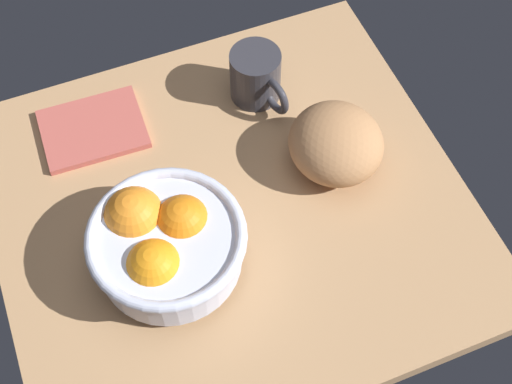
{
  "coord_description": "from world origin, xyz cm",
  "views": [
    {
      "loc": [
        16.11,
        50.13,
        88.99
      ],
      "look_at": [
        -3.07,
        2.15,
        5.0
      ],
      "focal_mm": 50.82,
      "sensor_mm": 36.0,
      "label": 1
    }
  ],
  "objects_px": {
    "napkin_folded": "(93,129)",
    "mug": "(257,77)",
    "bread_loaf": "(336,143)",
    "fruit_bowl": "(164,242)"
  },
  "relations": [
    {
      "from": "mug",
      "to": "napkin_folded",
      "type": "bearing_deg",
      "value": -5.74
    },
    {
      "from": "fruit_bowl",
      "to": "napkin_folded",
      "type": "height_order",
      "value": "fruit_bowl"
    },
    {
      "from": "bread_loaf",
      "to": "mug",
      "type": "distance_m",
      "value": 0.17
    },
    {
      "from": "napkin_folded",
      "to": "mug",
      "type": "relative_size",
      "value": 1.28
    },
    {
      "from": "napkin_folded",
      "to": "mug",
      "type": "bearing_deg",
      "value": 174.26
    },
    {
      "from": "bread_loaf",
      "to": "mug",
      "type": "height_order",
      "value": "bread_loaf"
    },
    {
      "from": "bread_loaf",
      "to": "napkin_folded",
      "type": "bearing_deg",
      "value": -30.53
    },
    {
      "from": "fruit_bowl",
      "to": "bread_loaf",
      "type": "height_order",
      "value": "fruit_bowl"
    },
    {
      "from": "napkin_folded",
      "to": "mug",
      "type": "xyz_separation_m",
      "value": [
        -0.26,
        0.03,
        0.04
      ]
    },
    {
      "from": "fruit_bowl",
      "to": "napkin_folded",
      "type": "distance_m",
      "value": 0.26
    }
  ]
}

